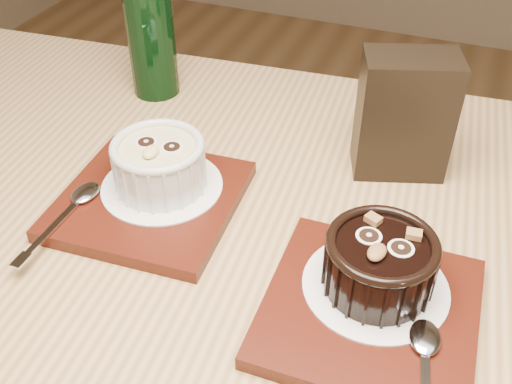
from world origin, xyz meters
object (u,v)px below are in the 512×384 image
table (238,325)px  ramekin_white (159,163)px  tray_left (150,200)px  tray_right (369,311)px  green_bottle (150,29)px  ramekin_dark (380,261)px  condiment_stand (404,115)px

table → ramekin_white: size_ratio=12.92×
tray_left → tray_right: (0.25, -0.06, 0.00)m
ramekin_white → green_bottle: 0.24m
table → tray_right: tray_right is taller
table → tray_right: (0.13, -0.02, 0.10)m
table → ramekin_dark: size_ratio=12.99×
tray_right → condiment_stand: bearing=95.5°
ramekin_white → ramekin_dark: same height
table → tray_right: 0.17m
ramekin_white → ramekin_dark: bearing=-16.8°
tray_left → tray_right: bearing=-14.0°
condiment_stand → ramekin_dark: bearing=-84.2°
green_bottle → tray_left: bearing=-63.0°
table → ramekin_white: (-0.11, 0.06, 0.14)m
condiment_stand → ramekin_white: bearing=-146.7°
ramekin_white → tray_left: bearing=-113.1°
table → condiment_stand: bearing=62.4°
ramekin_white → green_bottle: size_ratio=0.42×
table → tray_left: bearing=158.5°
table → condiment_stand: size_ratio=8.99×
tray_left → ramekin_white: (0.01, 0.02, 0.04)m
ramekin_dark → condiment_stand: (-0.02, 0.20, 0.02)m
table → condiment_stand: condiment_stand is taller
tray_right → table: bearing=173.2°
tray_left → ramekin_white: ramekin_white is taller
ramekin_white → ramekin_dark: size_ratio=1.01×
ramekin_white → condiment_stand: 0.27m
tray_right → ramekin_dark: bearing=92.4°
tray_right → condiment_stand: size_ratio=1.29×
tray_left → green_bottle: bearing=117.0°
tray_left → green_bottle: green_bottle is taller
ramekin_white → green_bottle: (-0.12, 0.20, 0.04)m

